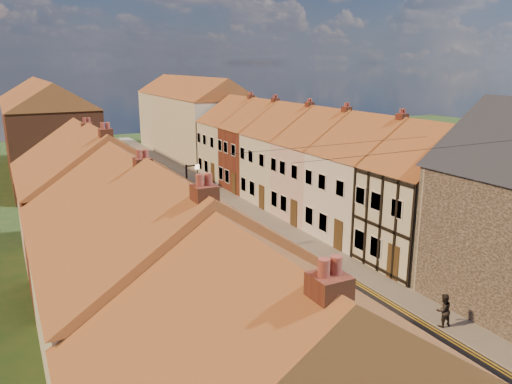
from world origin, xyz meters
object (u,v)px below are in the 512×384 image
at_px(car_far, 161,194).
at_px(car_distant, 112,158).
at_px(pedestrian_right, 443,310).
at_px(car_mid, 188,216).
at_px(lamppost, 189,205).
at_px(pedestrian_left, 227,302).
at_px(pedestrian_left_b, 263,344).
at_px(car_near, 288,322).

distance_m(car_far, car_distant, 20.93).
height_order(car_distant, pedestrian_right, pedestrian_right).
xyz_separation_m(car_mid, car_distant, (-0.02, 28.11, -0.05)).
relative_size(lamppost, car_mid, 1.59).
relative_size(car_mid, pedestrian_left, 1.99).
height_order(pedestrian_left, pedestrian_left_b, pedestrian_left).
height_order(car_distant, pedestrian_left_b, pedestrian_left_b).
relative_size(car_far, car_distant, 1.19).
xyz_separation_m(pedestrian_left, pedestrian_left_b, (-0.01, -3.75, -0.19)).
xyz_separation_m(car_mid, pedestrian_left_b, (-3.54, -19.12, 0.26)).
xyz_separation_m(car_far, car_distant, (-0.08, 20.93, -0.14)).
height_order(pedestrian_right, pedestrian_left_b, pedestrian_right).
relative_size(lamppost, car_far, 1.22).
height_order(car_near, pedestrian_right, pedestrian_right).
height_order(lamppost, pedestrian_left_b, lamppost).
xyz_separation_m(car_near, pedestrian_right, (6.90, -2.59, 0.16)).
bearing_deg(car_far, pedestrian_right, -76.15).
distance_m(car_near, pedestrian_left, 3.19).
bearing_deg(car_distant, pedestrian_left, -86.86).
xyz_separation_m(lamppost, car_far, (2.31, 14.00, -2.82)).
height_order(lamppost, car_far, lamppost).
distance_m(lamppost, pedestrian_right, 15.85).
bearing_deg(lamppost, car_mid, 71.69).
relative_size(car_distant, pedestrian_left, 2.17).
bearing_deg(pedestrian_right, pedestrian_left, -22.98).
relative_size(car_near, car_distant, 1.11).
bearing_deg(pedestrian_right, car_near, -13.21).
bearing_deg(car_distant, car_far, -82.02).
bearing_deg(car_distant, lamppost, -85.90).
relative_size(car_near, car_far, 0.93).
relative_size(lamppost, pedestrian_left, 3.16).
height_order(lamppost, car_near, lamppost).
bearing_deg(pedestrian_left, car_distant, 66.48).
height_order(car_far, pedestrian_right, pedestrian_right).
bearing_deg(pedestrian_left, car_mid, 58.15).
bearing_deg(pedestrian_right, lamppost, -53.89).
xyz_separation_m(lamppost, car_mid, (2.26, 6.82, -2.92)).
distance_m(car_near, car_distant, 46.07).
height_order(car_distant, pedestrian_left, pedestrian_left).
distance_m(lamppost, car_mid, 7.75).
distance_m(car_mid, pedestrian_left_b, 19.45).
relative_size(car_mid, car_distant, 0.92).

